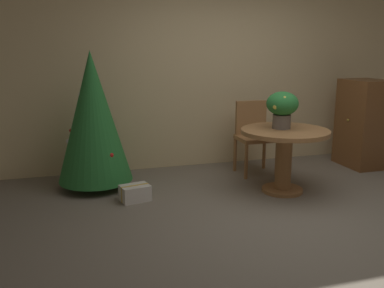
{
  "coord_description": "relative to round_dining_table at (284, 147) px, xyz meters",
  "views": [
    {
      "loc": [
        -2.01,
        -3.33,
        1.61
      ],
      "look_at": [
        -0.89,
        0.48,
        0.7
      ],
      "focal_mm": 39.5,
      "sensor_mm": 36.0,
      "label": 1
    }
  ],
  "objects": [
    {
      "name": "round_dining_table",
      "position": [
        0.0,
        0.0,
        0.0
      ],
      "size": [
        0.98,
        0.98,
        0.72
      ],
      "color": "#9E6B3D",
      "rests_on": "ground_plane"
    },
    {
      "name": "wooden_cabinet",
      "position": [
        1.58,
        0.69,
        0.07
      ],
      "size": [
        0.52,
        0.64,
        1.19
      ],
      "color": "brown",
      "rests_on": "ground_plane"
    },
    {
      "name": "back_wall_panel",
      "position": [
        -0.27,
        1.41,
        0.77
      ],
      "size": [
        6.0,
        0.1,
        2.6
      ],
      "primitive_type": "cube",
      "color": "beige",
      "rests_on": "ground_plane"
    },
    {
      "name": "ground_plane",
      "position": [
        -0.27,
        -0.79,
        -0.53
      ],
      "size": [
        6.6,
        6.6,
        0.0
      ],
      "primitive_type": "plane",
      "color": "#756B5B"
    },
    {
      "name": "flower_vase",
      "position": [
        -0.02,
        0.06,
        0.45
      ],
      "size": [
        0.35,
        0.35,
        0.41
      ],
      "color": "#665B51",
      "rests_on": "round_dining_table"
    },
    {
      "name": "wooden_chair_far",
      "position": [
        0.0,
        0.82,
        0.0
      ],
      "size": [
        0.47,
        0.41,
        0.93
      ],
      "color": "#9E6B3D",
      "rests_on": "ground_plane"
    },
    {
      "name": "holiday_tree",
      "position": [
        -2.03,
        0.75,
        0.31
      ],
      "size": [
        0.85,
        0.85,
        1.58
      ],
      "color": "brown",
      "rests_on": "ground_plane"
    },
    {
      "name": "gift_box_cream",
      "position": [
        -1.66,
        0.18,
        -0.44
      ],
      "size": [
        0.34,
        0.27,
        0.17
      ],
      "color": "silver",
      "rests_on": "ground_plane"
    }
  ]
}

